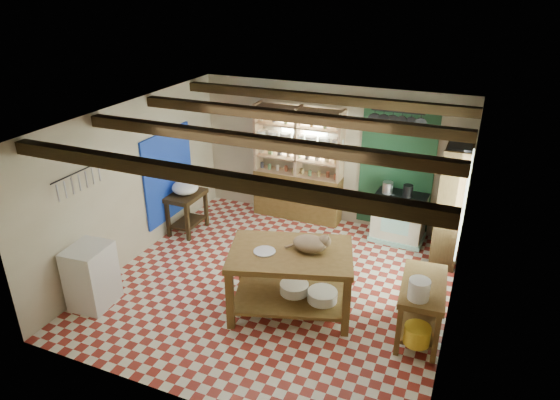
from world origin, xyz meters
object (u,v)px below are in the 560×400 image
at_px(work_table, 290,281).
at_px(right_counter, 420,309).
at_px(stove, 399,218).
at_px(white_cabinet, 91,276).
at_px(cat, 310,244).
at_px(prep_table, 187,212).

relative_size(work_table, right_counter, 1.51).
bearing_deg(stove, white_cabinet, -132.25).
height_order(work_table, cat, cat).
xyz_separation_m(stove, white_cabinet, (-3.65, -3.62, 0.03)).
relative_size(work_table, white_cabinet, 1.80).
height_order(prep_table, cat, cat).
distance_m(prep_table, right_counter, 4.57).
relative_size(work_table, cat, 3.57).
distance_m(stove, white_cabinet, 5.14).
distance_m(white_cabinet, cat, 3.13).
height_order(prep_table, white_cabinet, white_cabinet).
relative_size(prep_table, right_counter, 0.69).
distance_m(stove, cat, 2.71).
relative_size(work_table, stove, 1.89).
distance_m(work_table, prep_table, 3.01).
bearing_deg(prep_table, right_counter, -16.93).
height_order(stove, cat, cat).
relative_size(stove, prep_table, 1.17).
xyz_separation_m(stove, right_counter, (0.75, -2.49, -0.04)).
xyz_separation_m(stove, cat, (-0.78, -2.52, 0.62)).
height_order(white_cabinet, cat, cat).
bearing_deg(cat, stove, 45.59).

